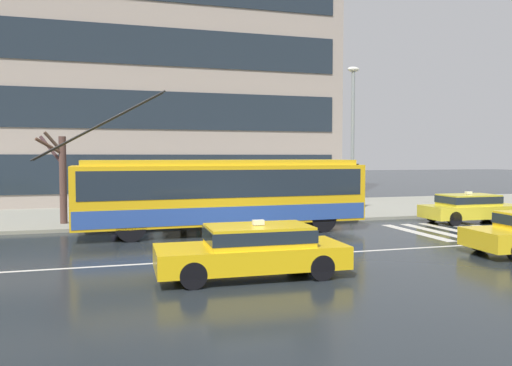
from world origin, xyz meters
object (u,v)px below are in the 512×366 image
Objects in this scene: street_lamp at (353,128)px; taxi_oncoming_near at (254,248)px; trolleybus at (223,192)px; pedestrian_walking_past at (198,185)px; taxi_ahead_of_bus at (470,207)px; bus_shelter at (188,177)px; pedestrian_at_shelter at (115,184)px; street_tree_bare at (61,174)px; pedestrian_waiting_by_pole at (231,197)px; pedestrian_approaching_curb at (185,185)px.

taxi_oncoming_near is at bearing -127.86° from street_lamp.
trolleybus is 2.65× the size of taxi_oncoming_near.
trolleybus reaches higher than pedestrian_walking_past.
taxi_ahead_of_bus is 6.31m from street_lamp.
pedestrian_at_shelter is at bearing -161.82° from bus_shelter.
street_tree_bare is at bearing 117.07° from taxi_oncoming_near.
taxi_oncoming_near is at bearing -72.08° from pedestrian_at_shelter.
pedestrian_waiting_by_pole is (-10.23, 2.99, 0.43)m from taxi_ahead_of_bus.
trolleybus is at bearing -158.79° from street_lamp.
pedestrian_walking_past is 0.27× the size of street_lamp.
pedestrian_waiting_by_pole is at bearing 163.71° from taxi_ahead_of_bus.
pedestrian_waiting_by_pole is (1.28, -1.06, -0.50)m from pedestrian_walking_past.
street_lamp is (7.66, 9.86, 3.56)m from taxi_oncoming_near.
pedestrian_walking_past is at bearing -0.43° from bus_shelter.
pedestrian_at_shelter is (-4.00, 2.73, 0.25)m from trolleybus.
taxi_ahead_of_bus is 2.63× the size of pedestrian_waiting_by_pole.
pedestrian_waiting_by_pole is 0.44× the size of street_tree_bare.
trolleybus is 3.35× the size of bus_shelter.
bus_shelter reaches higher than pedestrian_walking_past.
pedestrian_at_shelter is at bearing 179.68° from street_lamp.
pedestrian_at_shelter is 11.14m from street_lamp.
pedestrian_walking_past reaches higher than taxi_oncoming_near.
taxi_oncoming_near is 11.04m from bus_shelter.
pedestrian_approaching_curb reaches higher than taxi_ahead_of_bus.
pedestrian_at_shelter is at bearing -15.34° from street_tree_bare.
street_lamp reaches higher than trolleybus.
pedestrian_at_shelter is 2.28m from street_tree_bare.
bus_shelter is at bearing 171.76° from street_lamp.
taxi_ahead_of_bus is 0.63× the size of street_lamp.
street_tree_bare is at bearing 167.48° from pedestrian_approaching_curb.
pedestrian_waiting_by_pole is (1.73, 9.90, 0.43)m from taxi_oncoming_near.
bus_shelter is 0.52× the size of street_lamp.
bus_shelter is 2.19× the size of pedestrian_waiting_by_pole.
trolleybus is 2.90m from pedestrian_waiting_by_pole.
pedestrian_approaching_curb is at bearing -117.86° from pedestrian_walking_past.
trolleybus is at bearing -78.10° from bus_shelter.
bus_shelter reaches higher than taxi_ahead_of_bus.
taxi_oncoming_near is 2.29× the size of pedestrian_at_shelter.
taxi_ahead_of_bus is 12.63m from pedestrian_approaching_curb.
street_lamp reaches higher than taxi_oncoming_near.
pedestrian_approaching_curb is at bearing 92.28° from taxi_oncoming_near.
bus_shelter is at bearing 4.87° from street_tree_bare.
trolleybus reaches higher than bus_shelter.
pedestrian_approaching_curb is 0.28× the size of street_lamp.
bus_shelter is at bearing 76.78° from pedestrian_approaching_curb.
pedestrian_walking_past reaches higher than taxi_ahead_of_bus.
trolleybus is at bearing -109.06° from pedestrian_waiting_by_pole.
pedestrian_at_shelter is (-3.21, 9.91, 1.11)m from taxi_oncoming_near.
street_tree_bare is at bearing -175.55° from pedestrian_walking_past.
street_tree_bare is (-5.37, 10.51, 1.50)m from taxi_oncoming_near.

